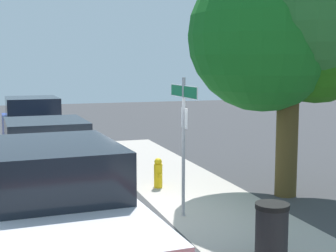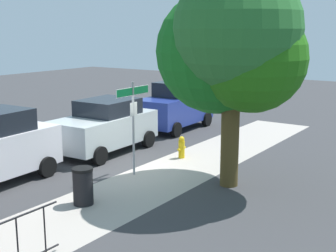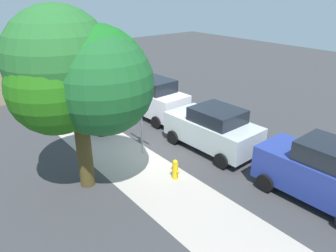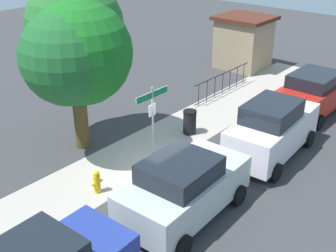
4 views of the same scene
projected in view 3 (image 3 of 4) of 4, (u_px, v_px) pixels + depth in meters
name	position (u px, v px, depth m)	size (l,w,h in m)	color
ground_plane	(155.00, 153.00, 13.75)	(60.00, 60.00, 0.00)	#38383A
sidewalk_strip	(106.00, 145.00, 14.43)	(24.00, 2.60, 0.00)	#ABA197
street_sign	(141.00, 108.00, 12.95)	(1.54, 0.07, 2.91)	#9EA0A5
shade_tree	(80.00, 78.00, 9.97)	(4.38, 4.48, 6.19)	#4D3F1E
car_blue	(322.00, 172.00, 10.31)	(4.08, 2.11, 2.13)	navy
car_silver	(213.00, 128.00, 13.75)	(4.26, 2.29, 1.93)	#B5BDBF
car_white	(152.00, 98.00, 17.27)	(4.48, 2.15, 2.16)	white
car_red	(102.00, 83.00, 20.49)	(4.68, 2.20, 1.87)	red
iron_fence	(40.00, 106.00, 17.61)	(4.60, 0.04, 1.07)	black
fire_hydrant	(175.00, 169.00, 11.77)	(0.42, 0.22, 0.78)	yellow
trash_bin	(101.00, 125.00, 15.25)	(0.55, 0.55, 0.98)	black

